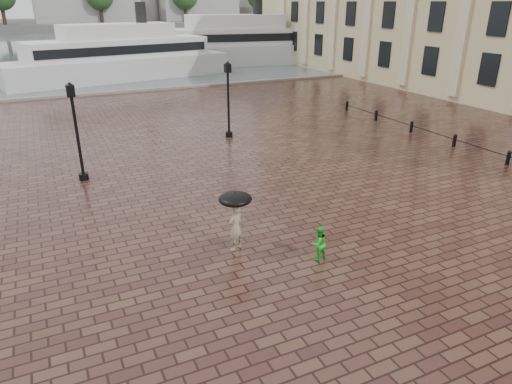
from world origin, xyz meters
TOP-DOWN VIEW (x-y plane):
  - ground at (0.00, 0.00)m, footprint 300.00×300.00m
  - harbour_water at (0.00, 92.00)m, footprint 240.00×240.00m
  - quay_edge at (0.00, 32.00)m, footprint 80.00×0.60m
  - far_shore at (0.00, 160.00)m, footprint 300.00×60.00m
  - bollard_row at (14.00, 6.50)m, footprint 0.22×21.22m
  - street_lamps at (-5.00, 15.33)m, footprint 15.44×12.44m
  - adult_pedestrian at (-2.06, 0.90)m, footprint 0.71×0.60m
  - child_pedestrian at (0.10, -0.84)m, footprint 0.61×0.49m
  - ferry_near at (1.11, 40.31)m, footprint 24.30×10.11m
  - ferry_far at (17.28, 46.88)m, footprint 26.63×9.85m
  - umbrella at (-2.06, 0.90)m, footprint 1.10×1.10m

SIDE VIEW (x-z plane):
  - ground at x=0.00m, z-range 0.00..0.00m
  - harbour_water at x=0.00m, z-range 0.00..0.00m
  - quay_edge at x=0.00m, z-range -0.15..0.15m
  - bollard_row at x=14.00m, z-range 0.03..0.76m
  - child_pedestrian at x=0.10m, z-range 0.00..1.18m
  - adult_pedestrian at x=-2.06m, z-range 0.00..1.64m
  - far_shore at x=0.00m, z-range 0.00..2.00m
  - umbrella at x=-2.06m, z-range 1.29..2.42m
  - street_lamps at x=-5.00m, z-range 0.13..4.53m
  - ferry_near at x=1.11m, z-range -1.55..6.21m
  - ferry_far at x=17.28m, z-range -1.70..6.83m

